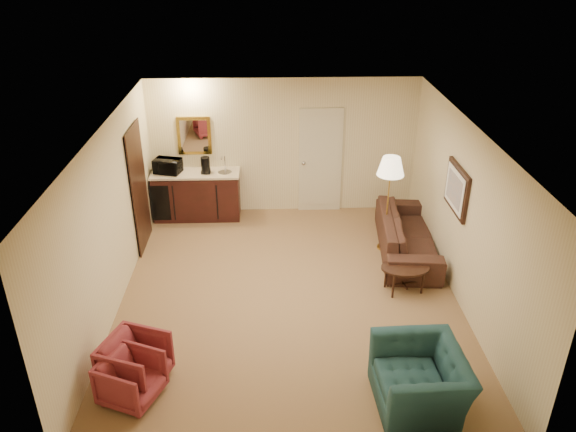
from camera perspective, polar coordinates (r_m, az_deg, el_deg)
name	(u,v)px	position (r m, az deg, el deg)	size (l,w,h in m)	color
ground	(289,296)	(8.54, 0.11, -8.15)	(6.00, 6.00, 0.00)	#8E6B48
room_walls	(281,171)	(8.39, -0.73, 4.56)	(5.02, 6.01, 2.61)	beige
wetbar_cabinet	(197,195)	(10.77, -9.23, 2.13)	(1.64, 0.58, 0.92)	#331110
sofa	(408,229)	(9.67, 12.09, -1.26)	(2.27, 0.66, 0.89)	black
teal_armchair	(421,371)	(6.73, 13.35, -15.10)	(1.10, 0.71, 0.96)	#1B4443
rose_chair_near	(131,377)	(6.97, -15.66, -15.46)	(0.62, 0.58, 0.64)	maroon
rose_chair_far	(135,360)	(7.13, -15.26, -13.93)	(0.68, 0.64, 0.70)	maroon
coffee_table	(404,279)	(8.74, 11.70, -6.24)	(0.73, 0.49, 0.42)	black
floor_lamp	(388,204)	(9.53, 10.08, 1.20)	(0.45, 0.45, 1.69)	#B8953D
waste_bin	(232,211)	(10.78, -5.72, 0.51)	(0.23, 0.23, 0.29)	black
microwave	(167,164)	(10.61, -12.16, 5.14)	(0.48, 0.27, 0.33)	black
coffee_maker	(206,165)	(10.47, -8.38, 5.12)	(0.17, 0.17, 0.31)	black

